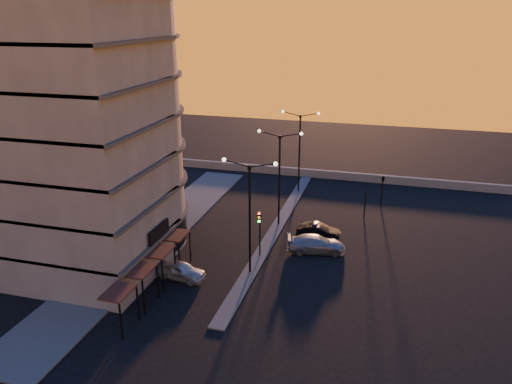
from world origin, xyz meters
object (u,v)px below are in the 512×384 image
object	(u,v)px
streetlamp_mid	(279,171)
car_hatchback	(180,270)
car_wagon	(316,244)
traffic_light_main	(259,226)
car_sedan	(318,231)

from	to	relation	value
streetlamp_mid	car_hatchback	size ratio (longest dim) A/B	2.31
streetlamp_mid	car_wagon	distance (m)	8.17
traffic_light_main	car_hatchback	size ratio (longest dim) A/B	1.03
streetlamp_mid	car_wagon	world-z (taller)	streetlamp_mid
car_wagon	car_sedan	bearing A→B (deg)	-7.39
car_hatchback	car_sedan	size ratio (longest dim) A/B	1.02
car_wagon	traffic_light_main	bearing A→B (deg)	105.14
streetlamp_mid	car_wagon	xyz separation A→B (m)	(4.50, -4.79, -4.86)
car_sedan	car_wagon	world-z (taller)	car_wagon
car_hatchback	car_wagon	xyz separation A→B (m)	(9.57, 7.53, 0.04)
car_sedan	car_wagon	size ratio (longest dim) A/B	0.79
car_wagon	car_hatchback	bearing A→B (deg)	115.82
car_sedan	streetlamp_mid	bearing A→B (deg)	65.46
streetlamp_mid	car_sedan	xyz separation A→B (m)	(4.25, -1.87, -4.93)
streetlamp_mid	traffic_light_main	world-z (taller)	streetlamp_mid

